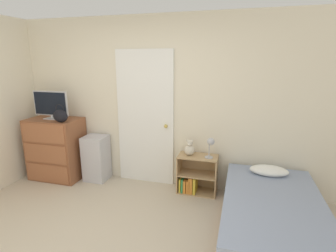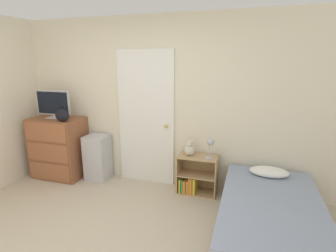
% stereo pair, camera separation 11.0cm
% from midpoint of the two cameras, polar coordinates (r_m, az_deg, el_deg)
% --- Properties ---
extents(wall_back, '(10.00, 0.06, 2.55)m').
position_cam_midpoint_polar(wall_back, '(4.04, -5.03, 5.04)').
color(wall_back, beige).
rests_on(wall_back, ground_plane).
extents(door_closed, '(0.90, 0.09, 2.07)m').
position_cam_midpoint_polar(door_closed, '(4.06, -5.73, 1.60)').
color(door_closed, white).
rests_on(door_closed, ground_plane).
extents(dresser, '(0.83, 0.54, 1.00)m').
position_cam_midpoint_polar(dresser, '(4.72, -23.72, -4.51)').
color(dresser, brown).
rests_on(dresser, ground_plane).
extents(tv, '(0.61, 0.16, 0.44)m').
position_cam_midpoint_polar(tv, '(4.56, -24.83, 4.27)').
color(tv, '#B7B7BC').
rests_on(tv, dresser).
extents(handbag, '(0.24, 0.12, 0.28)m').
position_cam_midpoint_polar(handbag, '(4.27, -23.07, 2.06)').
color(handbag, black).
rests_on(handbag, dresser).
extents(storage_bin, '(0.36, 0.34, 0.73)m').
position_cam_midpoint_polar(storage_bin, '(4.45, -15.99, -6.73)').
color(storage_bin, silver).
rests_on(storage_bin, ground_plane).
extents(bookshelf, '(0.57, 0.31, 0.57)m').
position_cam_midpoint_polar(bookshelf, '(3.96, 5.01, -11.04)').
color(bookshelf, tan).
rests_on(bookshelf, ground_plane).
extents(teddy_bear, '(0.15, 0.15, 0.23)m').
position_cam_midpoint_polar(teddy_bear, '(3.81, 3.88, -4.90)').
color(teddy_bear, beige).
rests_on(teddy_bear, bookshelf).
extents(desk_lamp, '(0.13, 0.13, 0.30)m').
position_cam_midpoint_polar(desk_lamp, '(3.68, 8.41, -3.83)').
color(desk_lamp, '#B2B2B7').
rests_on(desk_lamp, bookshelf).
extents(bed, '(1.08, 1.89, 0.56)m').
position_cam_midpoint_polar(bed, '(3.24, 20.73, -18.12)').
color(bed, brown).
rests_on(bed, ground_plane).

